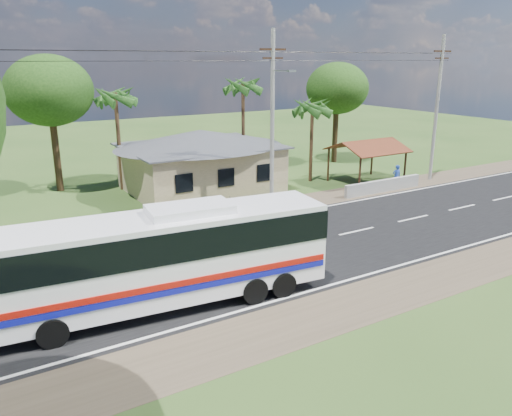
# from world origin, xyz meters

# --- Properties ---
(ground) EXTENTS (120.00, 120.00, 0.00)m
(ground) POSITION_xyz_m (0.00, 0.00, 0.00)
(ground) COLOR #2A4A1A
(ground) RESTS_ON ground
(road) EXTENTS (120.00, 16.00, 0.03)m
(road) POSITION_xyz_m (0.00, 0.00, 0.01)
(road) COLOR black
(road) RESTS_ON ground
(house) EXTENTS (12.40, 10.00, 5.00)m
(house) POSITION_xyz_m (1.00, 13.00, 2.64)
(house) COLOR tan
(house) RESTS_ON ground
(waiting_shed) EXTENTS (5.20, 4.48, 3.35)m
(waiting_shed) POSITION_xyz_m (13.00, 8.50, 2.73)
(waiting_shed) COLOR #372014
(waiting_shed) RESTS_ON ground
(concrete_barrier) EXTENTS (7.00, 0.30, 0.90)m
(concrete_barrier) POSITION_xyz_m (12.00, 5.60, 0.45)
(concrete_barrier) COLOR #9E9E99
(concrete_barrier) RESTS_ON ground
(utility_poles) EXTENTS (32.80, 2.22, 11.00)m
(utility_poles) POSITION_xyz_m (2.67, 6.49, 5.77)
(utility_poles) COLOR #9E9E99
(utility_poles) RESTS_ON ground
(palm_near) EXTENTS (2.80, 2.80, 6.70)m
(palm_near) POSITION_xyz_m (9.50, 11.00, 5.71)
(palm_near) COLOR #47301E
(palm_near) RESTS_ON ground
(palm_mid) EXTENTS (2.80, 2.80, 8.20)m
(palm_mid) POSITION_xyz_m (6.00, 15.50, 7.16)
(palm_mid) COLOR #47301E
(palm_mid) RESTS_ON ground
(palm_far) EXTENTS (2.80, 2.80, 7.70)m
(palm_far) POSITION_xyz_m (-4.00, 16.00, 6.68)
(palm_far) COLOR #47301E
(palm_far) RESTS_ON ground
(tree_behind_house) EXTENTS (6.00, 6.00, 9.61)m
(tree_behind_house) POSITION_xyz_m (-8.00, 18.00, 7.12)
(tree_behind_house) COLOR #47301E
(tree_behind_house) RESTS_ON ground
(tree_behind_shed) EXTENTS (5.60, 5.60, 9.02)m
(tree_behind_shed) POSITION_xyz_m (16.00, 16.00, 6.68)
(tree_behind_shed) COLOR #47301E
(tree_behind_shed) RESTS_ON ground
(coach_bus) EXTENTS (12.99, 3.99, 3.97)m
(coach_bus) POSITION_xyz_m (-7.78, -2.83, 2.27)
(coach_bus) COLOR white
(coach_bus) RESTS_ON ground
(motorcycle) EXTENTS (1.75, 1.06, 0.87)m
(motorcycle) POSITION_xyz_m (-0.08, 7.34, 0.44)
(motorcycle) COLOR black
(motorcycle) RESTS_ON ground
(person) EXTENTS (0.73, 0.59, 1.75)m
(person) POSITION_xyz_m (13.67, 5.95, 0.88)
(person) COLOR #1B3996
(person) RESTS_ON ground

